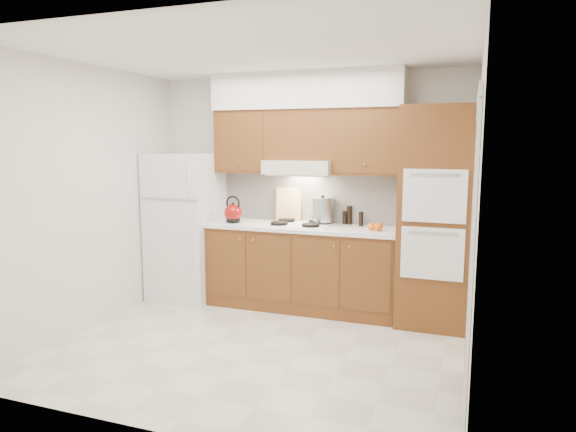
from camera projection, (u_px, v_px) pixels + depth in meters
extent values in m
plane|color=beige|center=(258.00, 347.00, 4.67)|extent=(3.60, 3.60, 0.00)
plane|color=white|center=(256.00, 52.00, 4.30)|extent=(3.60, 3.60, 0.00)
cube|color=white|center=(308.00, 190.00, 5.89)|extent=(3.60, 0.02, 2.60)
cube|color=white|center=(90.00, 198.00, 5.09)|extent=(0.02, 3.00, 2.60)
cube|color=white|center=(475.00, 215.00, 3.89)|extent=(0.02, 3.00, 2.60)
cube|color=white|center=(186.00, 226.00, 6.08)|extent=(0.75, 0.72, 1.72)
cube|color=brown|center=(302.00, 269.00, 5.72)|extent=(2.11, 0.60, 0.90)
cube|color=white|center=(302.00, 227.00, 5.64)|extent=(2.13, 0.62, 0.04)
cube|color=white|center=(310.00, 197.00, 5.87)|extent=(2.11, 0.03, 0.56)
cube|color=brown|center=(436.00, 218.00, 5.13)|extent=(0.70, 0.65, 2.20)
cube|color=brown|center=(245.00, 142.00, 5.89)|extent=(0.63, 0.33, 0.70)
cube|color=brown|center=(369.00, 142.00, 5.41)|extent=(0.73, 0.33, 0.70)
cube|color=silver|center=(300.00, 167.00, 5.64)|extent=(0.75, 0.45, 0.15)
cube|color=brown|center=(302.00, 135.00, 5.65)|extent=(0.75, 0.33, 0.55)
cube|color=silver|center=(306.00, 91.00, 5.55)|extent=(2.13, 0.36, 0.40)
cube|color=white|center=(298.00, 224.00, 5.67)|extent=(0.74, 0.50, 0.01)
cube|color=black|center=(472.00, 257.00, 3.60)|extent=(0.02, 0.90, 2.10)
cylinder|color=#3F3833|center=(479.00, 106.00, 4.28)|extent=(0.02, 0.30, 0.30)
sphere|color=maroon|center=(233.00, 213.00, 5.82)|extent=(0.24, 0.24, 0.20)
cube|color=tan|center=(289.00, 204.00, 5.90)|extent=(0.30, 0.17, 0.38)
cylinder|color=#B4B5B9|center=(322.00, 210.00, 5.71)|extent=(0.27, 0.27, 0.26)
cylinder|color=black|center=(349.00, 215.00, 5.71)|extent=(0.06, 0.06, 0.20)
cylinder|color=black|center=(361.00, 219.00, 5.58)|extent=(0.06, 0.06, 0.16)
cylinder|color=black|center=(345.00, 218.00, 5.73)|extent=(0.07, 0.07, 0.14)
sphere|color=orange|center=(379.00, 227.00, 5.28)|extent=(0.11, 0.11, 0.09)
sphere|color=#FF5B0D|center=(371.00, 227.00, 5.32)|extent=(0.08, 0.08, 0.08)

